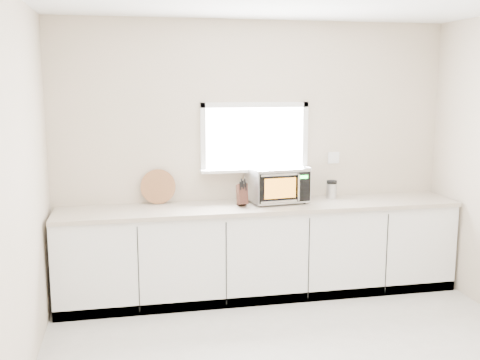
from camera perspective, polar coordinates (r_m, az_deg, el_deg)
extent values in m
cube|color=beige|center=(5.69, 1.44, 2.37)|extent=(4.00, 0.02, 2.70)
cube|color=white|center=(5.65, 1.49, 4.36)|extent=(1.00, 0.02, 0.60)
cube|color=white|center=(5.63, 1.62, 1.06)|extent=(1.12, 0.16, 0.03)
cube|color=white|center=(5.62, 1.54, 7.65)|extent=(1.10, 0.04, 0.05)
cube|color=white|center=(5.68, 1.51, 1.08)|extent=(1.10, 0.04, 0.05)
cube|color=white|center=(5.54, -3.78, 4.23)|extent=(0.05, 0.04, 0.70)
cube|color=white|center=(5.78, 6.61, 4.42)|extent=(0.05, 0.04, 0.70)
cube|color=white|center=(5.94, 9.49, 2.26)|extent=(0.12, 0.01, 0.12)
cube|color=white|center=(5.60, 2.10, -7.30)|extent=(3.92, 0.60, 0.88)
cube|color=beige|center=(5.47, 2.16, -2.72)|extent=(3.92, 0.64, 0.04)
cylinder|color=black|center=(5.38, 2.15, -2.64)|extent=(0.03, 0.03, 0.02)
cylinder|color=black|center=(5.68, 1.00, -1.97)|extent=(0.03, 0.03, 0.02)
cylinder|color=black|center=(5.55, 6.57, -2.30)|extent=(0.03, 0.03, 0.02)
cylinder|color=black|center=(5.84, 5.23, -1.67)|extent=(0.03, 0.03, 0.02)
cube|color=#B7BABF|center=(5.57, 3.77, -0.42)|extent=(0.59, 0.47, 0.33)
cube|color=black|center=(5.38, 4.62, -0.80)|extent=(0.52, 0.07, 0.29)
cube|color=orange|center=(5.36, 4.11, -0.84)|extent=(0.32, 0.04, 0.20)
cylinder|color=silver|center=(5.41, 6.00, -0.76)|extent=(0.02, 0.02, 0.25)
cube|color=black|center=(5.45, 6.43, -0.69)|extent=(0.13, 0.02, 0.28)
cube|color=#19FF33|center=(5.43, 6.47, 0.31)|extent=(0.09, 0.01, 0.03)
cube|color=silver|center=(5.55, 3.79, 1.28)|extent=(0.59, 0.47, 0.01)
cube|color=#422117|center=(5.39, 0.22, -1.47)|extent=(0.09, 0.19, 0.23)
cube|color=black|center=(5.32, 0.02, -0.60)|extent=(0.01, 0.04, 0.08)
cube|color=black|center=(5.33, 0.31, -0.49)|extent=(0.01, 0.04, 0.08)
cube|color=black|center=(5.33, 0.59, -0.67)|extent=(0.01, 0.04, 0.08)
cube|color=black|center=(5.32, 0.17, -0.31)|extent=(0.01, 0.04, 0.08)
cube|color=black|center=(5.33, 0.50, -0.30)|extent=(0.01, 0.04, 0.08)
cylinder|color=olive|center=(5.54, -8.33, -0.67)|extent=(0.34, 0.08, 0.34)
cylinder|color=#B7BABF|center=(5.83, 9.28, -1.10)|extent=(0.12, 0.12, 0.15)
cylinder|color=black|center=(5.81, 9.31, -0.19)|extent=(0.12, 0.12, 0.04)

